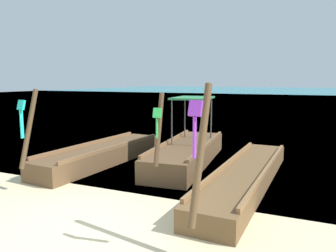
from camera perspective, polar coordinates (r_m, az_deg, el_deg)
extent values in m
plane|color=beige|center=(6.40, -16.03, -17.48)|extent=(120.00, 120.00, 0.00)
plane|color=#147A89|center=(66.81, 20.30, 5.23)|extent=(120.00, 120.00, 0.00)
cube|color=brown|center=(11.00, -11.43, -4.97)|extent=(1.59, 5.38, 0.56)
cube|color=brown|center=(11.28, -13.64, -3.01)|extent=(0.46, 4.87, 0.10)
cube|color=brown|center=(10.60, -9.18, -3.59)|extent=(0.46, 4.87, 0.10)
cylinder|color=brown|center=(8.84, -23.12, -0.42)|extent=(0.17, 0.68, 1.97)
cube|color=#1ECCBC|center=(8.67, -24.24, 3.37)|extent=(0.21, 0.14, 0.25)
cube|color=#1ECCBC|center=(8.71, -24.16, 0.29)|extent=(0.04, 0.08, 0.69)
cube|color=brown|center=(10.77, 3.38, -4.88)|extent=(1.82, 5.29, 0.64)
cube|color=brown|center=(10.88, 0.04, -2.75)|extent=(0.47, 4.76, 0.10)
cube|color=brown|center=(10.54, 6.86, -3.16)|extent=(0.47, 4.76, 0.10)
cylinder|color=brown|center=(8.04, -1.61, -0.59)|extent=(0.17, 0.59, 1.80)
cube|color=green|center=(7.89, -1.89, 2.31)|extent=(0.21, 0.13, 0.25)
cube|color=green|center=(7.91, -1.93, -0.37)|extent=(0.04, 0.08, 0.50)
cylinder|color=#4C4C51|center=(10.60, 0.69, 0.66)|extent=(0.05, 0.05, 1.45)
cylinder|color=#4C4C51|center=(10.34, 5.85, 0.43)|extent=(0.05, 0.05, 1.45)
cylinder|color=#4C4C51|center=(12.08, 2.97, 1.56)|extent=(0.05, 0.05, 1.45)
cylinder|color=#4C4C51|center=(11.86, 7.53, 1.38)|extent=(0.05, 0.05, 1.45)
cube|color=#2D844C|center=(11.14, 4.34, 4.90)|extent=(1.33, 1.85, 0.06)
cube|color=brown|center=(8.82, 13.47, -8.60)|extent=(1.39, 6.59, 0.47)
cube|color=brown|center=(8.86, 10.23, -6.52)|extent=(0.33, 6.02, 0.10)
cube|color=brown|center=(8.66, 16.91, -7.10)|extent=(0.33, 6.02, 0.10)
cylinder|color=brown|center=(5.23, 5.66, -4.83)|extent=(0.15, 0.84, 2.24)
cube|color=purple|center=(4.89, 4.80, 3.09)|extent=(0.21, 0.14, 0.25)
cube|color=purple|center=(4.93, 4.66, -2.01)|extent=(0.03, 0.08, 0.64)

